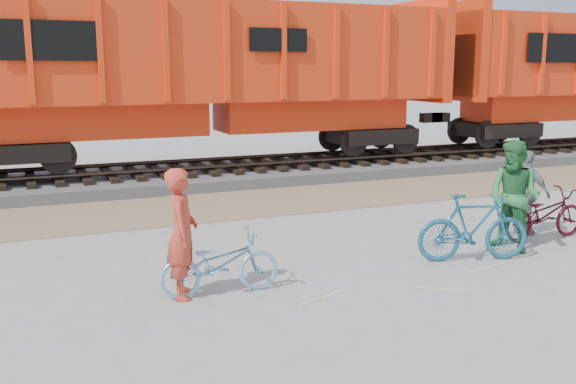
% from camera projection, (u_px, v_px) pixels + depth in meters
% --- Properties ---
extents(ground, '(120.00, 120.00, 0.00)m').
position_uv_depth(ground, '(359.00, 272.00, 10.00)').
color(ground, '#9E9E99').
rests_on(ground, ground).
extents(gravel_strip, '(120.00, 3.00, 0.02)m').
position_uv_depth(gravel_strip, '(244.00, 204.00, 14.97)').
color(gravel_strip, '#917A5A').
rests_on(gravel_strip, ground).
extents(ballast_bed, '(120.00, 4.00, 0.30)m').
position_uv_depth(ballast_bed, '(204.00, 175.00, 18.11)').
color(ballast_bed, slate).
rests_on(ballast_bed, ground).
extents(track, '(120.00, 2.60, 0.24)m').
position_uv_depth(track, '(203.00, 164.00, 18.05)').
color(track, black).
rests_on(track, ballast_bed).
extents(hopper_car_center, '(14.00, 3.13, 4.65)m').
position_uv_depth(hopper_car_center, '(210.00, 72.00, 17.66)').
color(hopper_car_center, black).
rests_on(hopper_car_center, track).
extents(bicycle_blue, '(1.73, 0.66, 0.90)m').
position_uv_depth(bicycle_blue, '(220.00, 263.00, 8.96)').
color(bicycle_blue, '#7AAECE').
rests_on(bicycle_blue, ground).
extents(bicycle_teal, '(1.95, 1.03, 1.13)m').
position_uv_depth(bicycle_teal, '(473.00, 227.00, 10.49)').
color(bicycle_teal, '#1C5B75').
rests_on(bicycle_teal, ground).
extents(bicycle_maroon, '(1.81, 0.65, 0.95)m').
position_uv_depth(bicycle_maroon, '(544.00, 214.00, 11.85)').
color(bicycle_maroon, '#440B16').
rests_on(bicycle_maroon, ground).
extents(person_solo, '(0.60, 0.76, 1.81)m').
position_uv_depth(person_solo, '(182.00, 234.00, 8.77)').
color(person_solo, '#BE3A27').
rests_on(person_solo, ground).
extents(person_man, '(1.01, 1.14, 1.93)m').
position_uv_depth(person_man, '(514.00, 197.00, 10.98)').
color(person_man, '#297038').
rests_on(person_man, ground).
extents(person_woman, '(0.67, 1.02, 1.62)m').
position_uv_depth(person_woman, '(526.00, 193.00, 12.11)').
color(person_woman, gray).
rests_on(person_woman, ground).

